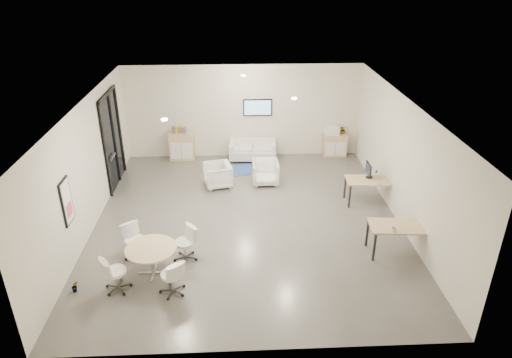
{
  "coord_description": "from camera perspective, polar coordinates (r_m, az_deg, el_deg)",
  "views": [
    {
      "loc": [
        -0.27,
        -10.48,
        6.32
      ],
      "look_at": [
        0.25,
        0.4,
        1.03
      ],
      "focal_mm": 32.0,
      "sensor_mm": 36.0,
      "label": 1
    }
  ],
  "objects": [
    {
      "name": "ceiling_spots",
      "position": [
        11.74,
        -2.32,
        10.38
      ],
      "size": [
        3.14,
        4.14,
        0.03
      ],
      "color": "#FFEAC6",
      "rests_on": "room_shell"
    },
    {
      "name": "books",
      "position": [
        15.77,
        -9.56,
        6.06
      ],
      "size": [
        0.49,
        0.14,
        0.22
      ],
      "color": "red",
      "rests_on": "sideboard_left"
    },
    {
      "name": "blue_rug",
      "position": [
        15.12,
        -1.46,
        1.22
      ],
      "size": [
        1.53,
        1.22,
        0.01
      ],
      "primitive_type": "cube",
      "rotation": [
        0.0,
        0.0,
        0.26
      ],
      "color": "#2E498F",
      "rests_on": "room_shell"
    },
    {
      "name": "meeting_chairs",
      "position": [
        10.36,
        -12.87,
        -9.61
      ],
      "size": [
        2.14,
        2.14,
        0.82
      ],
      "color": "white",
      "rests_on": "room_shell"
    },
    {
      "name": "desk_front",
      "position": [
        11.16,
        17.55,
        -5.9
      ],
      "size": [
        1.46,
        0.81,
        0.74
      ],
      "rotation": [
        0.0,
        0.0,
        -0.08
      ],
      "color": "tan",
      "rests_on": "room_shell"
    },
    {
      "name": "round_table",
      "position": [
        10.26,
        -12.97,
        -8.79
      ],
      "size": [
        1.11,
        1.11,
        0.68
      ],
      "color": "tan",
      "rests_on": "room_shell"
    },
    {
      "name": "desk_rear",
      "position": [
        13.23,
        14.09,
        -0.38
      ],
      "size": [
        1.4,
        0.77,
        0.71
      ],
      "rotation": [
        0.0,
        0.0,
        -0.07
      ],
      "color": "tan",
      "rests_on": "room_shell"
    },
    {
      "name": "armchair_right",
      "position": [
        14.03,
        1.19,
        0.96
      ],
      "size": [
        0.79,
        0.74,
        0.8
      ],
      "primitive_type": "imported",
      "rotation": [
        0.0,
        0.0,
        0.01
      ],
      "color": "silver",
      "rests_on": "room_shell"
    },
    {
      "name": "plant_floor",
      "position": [
        10.55,
        -21.64,
        -12.67
      ],
      "size": [
        0.23,
        0.3,
        0.12
      ],
      "primitive_type": "imported",
      "rotation": [
        0.0,
        0.0,
        0.36
      ],
      "color": "#3F7F3F",
      "rests_on": "room_shell"
    },
    {
      "name": "glass_door",
      "position": [
        14.34,
        -17.51,
        5.04
      ],
      "size": [
        0.09,
        1.9,
        2.85
      ],
      "color": "black",
      "rests_on": "room_shell"
    },
    {
      "name": "cup",
      "position": [
        10.83,
        16.85,
        -6.0
      ],
      "size": [
        0.14,
        0.12,
        0.12
      ],
      "primitive_type": "imported",
      "rotation": [
        0.0,
        0.0,
        -0.3
      ],
      "color": "white",
      "rests_on": "desk_front"
    },
    {
      "name": "armchair_left",
      "position": [
        13.91,
        -4.82,
        0.62
      ],
      "size": [
        0.88,
        0.92,
        0.8
      ],
      "primitive_type": "imported",
      "rotation": [
        0.0,
        0.0,
        -1.35
      ],
      "color": "silver",
      "rests_on": "room_shell"
    },
    {
      "name": "loveseat",
      "position": [
        15.78,
        -0.43,
        3.57
      ],
      "size": [
        1.63,
        0.88,
        0.59
      ],
      "rotation": [
        0.0,
        0.0,
        -0.06
      ],
      "color": "silver",
      "rests_on": "room_shell"
    },
    {
      "name": "room_shell",
      "position": [
        11.5,
        -1.14,
        1.67
      ],
      "size": [
        9.6,
        10.6,
        4.8
      ],
      "color": "#514F4A",
      "rests_on": "ground"
    },
    {
      "name": "sideboard_left",
      "position": [
        15.96,
        -9.25,
        4.08
      ],
      "size": [
        0.85,
        0.44,
        0.95
      ],
      "color": "tan",
      "rests_on": "room_shell"
    },
    {
      "name": "printer",
      "position": [
        16.06,
        9.54,
        6.07
      ],
      "size": [
        0.5,
        0.43,
        0.32
      ],
      "rotation": [
        0.0,
        0.0,
        -0.12
      ],
      "color": "white",
      "rests_on": "sideboard_right"
    },
    {
      "name": "monitor",
      "position": [
        13.22,
        13.89,
        1.1
      ],
      "size": [
        0.2,
        0.5,
        0.44
      ],
      "color": "black",
      "rests_on": "desk_rear"
    },
    {
      "name": "artwork",
      "position": [
        10.74,
        -22.58,
        -2.63
      ],
      "size": [
        0.05,
        0.54,
        1.04
      ],
      "color": "black",
      "rests_on": "room_shell"
    },
    {
      "name": "plant_cabinet",
      "position": [
        16.15,
        10.84,
        5.97
      ],
      "size": [
        0.31,
        0.34,
        0.24
      ],
      "primitive_type": "imported",
      "rotation": [
        0.0,
        0.0,
        0.14
      ],
      "color": "#3F7F3F",
      "rests_on": "sideboard_right"
    },
    {
      "name": "sideboard_right",
      "position": [
        16.27,
        9.8,
        4.21
      ],
      "size": [
        0.82,
        0.4,
        0.82
      ],
      "color": "tan",
      "rests_on": "room_shell"
    },
    {
      "name": "wall_tv",
      "position": [
        15.65,
        0.21,
        8.93
      ],
      "size": [
        0.98,
        0.06,
        0.58
      ],
      "color": "black",
      "rests_on": "room_shell"
    }
  ]
}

